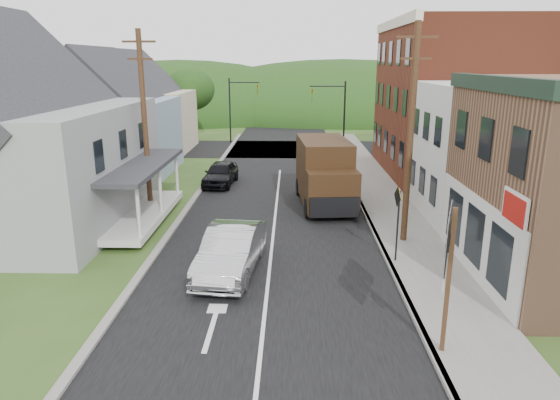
# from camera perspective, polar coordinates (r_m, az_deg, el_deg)

# --- Properties ---
(ground) EXTENTS (120.00, 120.00, 0.00)m
(ground) POSITION_cam_1_polar(r_m,az_deg,el_deg) (18.31, -1.29, -8.60)
(ground) COLOR #2D4719
(ground) RESTS_ON ground
(road) EXTENTS (9.00, 90.00, 0.02)m
(road) POSITION_cam_1_polar(r_m,az_deg,el_deg) (27.73, -0.37, -0.10)
(road) COLOR black
(road) RESTS_ON ground
(cross_road) EXTENTS (60.00, 9.00, 0.02)m
(cross_road) POSITION_cam_1_polar(r_m,az_deg,el_deg) (44.33, 0.28, 5.85)
(cross_road) COLOR black
(cross_road) RESTS_ON ground
(sidewalk_right) EXTENTS (2.80, 55.00, 0.15)m
(sidewalk_right) POSITION_cam_1_polar(r_m,az_deg,el_deg) (26.28, 12.47, -1.20)
(sidewalk_right) COLOR slate
(sidewalk_right) RESTS_ON ground
(curb_right) EXTENTS (0.20, 55.00, 0.15)m
(curb_right) POSITION_cam_1_polar(r_m,az_deg,el_deg) (26.05, 9.56, -1.20)
(curb_right) COLOR slate
(curb_right) RESTS_ON ground
(curb_left) EXTENTS (0.30, 55.00, 0.12)m
(curb_left) POSITION_cam_1_polar(r_m,az_deg,el_deg) (26.35, -10.66, -1.09)
(curb_left) COLOR slate
(curb_left) RESTS_ON ground
(storefront_white) EXTENTS (8.00, 7.00, 6.50)m
(storefront_white) POSITION_cam_1_polar(r_m,az_deg,el_deg) (26.71, 24.57, 5.02)
(storefront_white) COLOR silver
(storefront_white) RESTS_ON ground
(storefront_red) EXTENTS (8.00, 12.00, 10.00)m
(storefront_red) POSITION_cam_1_polar(r_m,az_deg,el_deg) (35.37, 18.94, 10.72)
(storefront_red) COLOR maroon
(storefront_red) RESTS_ON ground
(house_gray) EXTENTS (10.20, 12.24, 8.35)m
(house_gray) POSITION_cam_1_polar(r_m,az_deg,el_deg) (26.25, -28.07, 6.62)
(house_gray) COLOR gray
(house_gray) RESTS_ON ground
(house_blue) EXTENTS (7.14, 8.16, 7.28)m
(house_blue) POSITION_cam_1_polar(r_m,az_deg,el_deg) (35.89, -18.09, 8.74)
(house_blue) COLOR #8296B1
(house_blue) RESTS_ON ground
(house_cream) EXTENTS (7.14, 8.16, 7.28)m
(house_cream) POSITION_cam_1_polar(r_m,az_deg,el_deg) (44.58, -14.93, 10.18)
(house_cream) COLOR beige
(house_cream) RESTS_ON ground
(utility_pole_right) EXTENTS (1.60, 0.26, 9.00)m
(utility_pole_right) POSITION_cam_1_polar(r_m,az_deg,el_deg) (20.94, 14.70, 7.28)
(utility_pole_right) COLOR #472D19
(utility_pole_right) RESTS_ON ground
(utility_pole_left) EXTENTS (1.60, 0.26, 9.00)m
(utility_pole_left) POSITION_cam_1_polar(r_m,az_deg,el_deg) (25.89, -15.22, 8.75)
(utility_pole_left) COLOR #472D19
(utility_pole_left) RESTS_ON ground
(traffic_signal_right) EXTENTS (2.87, 0.20, 6.00)m
(traffic_signal_right) POSITION_cam_1_polar(r_m,az_deg,el_deg) (40.51, 6.38, 10.20)
(traffic_signal_right) COLOR black
(traffic_signal_right) RESTS_ON ground
(traffic_signal_left) EXTENTS (2.87, 0.20, 6.00)m
(traffic_signal_left) POSITION_cam_1_polar(r_m,az_deg,el_deg) (47.61, -4.92, 11.03)
(traffic_signal_left) COLOR black
(traffic_signal_left) RESTS_ON ground
(tree_left_c) EXTENTS (5.80, 5.80, 8.41)m
(tree_left_c) POSITION_cam_1_polar(r_m,az_deg,el_deg) (41.71, -27.63, 11.72)
(tree_left_c) COLOR #382616
(tree_left_c) RESTS_ON ground
(tree_left_d) EXTENTS (4.80, 4.80, 6.94)m
(tree_left_d) POSITION_cam_1_polar(r_m,az_deg,el_deg) (49.73, -10.28, 12.34)
(tree_left_d) COLOR #382616
(tree_left_d) RESTS_ON ground
(forested_ridge) EXTENTS (90.00, 30.00, 16.00)m
(forested_ridge) POSITION_cam_1_polar(r_m,az_deg,el_deg) (72.08, 0.69, 9.62)
(forested_ridge) COLOR #133510
(forested_ridge) RESTS_ON ground
(silver_sedan) EXTENTS (2.31, 5.27, 1.68)m
(silver_sedan) POSITION_cam_1_polar(r_m,az_deg,el_deg) (18.32, -5.62, -5.81)
(silver_sedan) COLOR #BCBCC1
(silver_sedan) RESTS_ON ground
(dark_sedan) EXTENTS (2.07, 4.39, 1.45)m
(dark_sedan) POSITION_cam_1_polar(r_m,az_deg,el_deg) (31.38, -6.82, 3.01)
(dark_sedan) COLOR black
(dark_sedan) RESTS_ON ground
(delivery_van) EXTENTS (3.05, 6.42, 3.48)m
(delivery_van) POSITION_cam_1_polar(r_m,az_deg,el_deg) (26.57, 5.16, 3.06)
(delivery_van) COLOR black
(delivery_van) RESTS_ON ground
(route_sign_cluster) EXTENTS (0.81, 2.14, 3.92)m
(route_sign_cluster) POSITION_cam_1_polar(r_m,az_deg,el_deg) (13.29, 18.66, -6.52)
(route_sign_cluster) COLOR #472D19
(route_sign_cluster) RESTS_ON sidewalk_right
(warning_sign) EXTENTS (0.16, 0.81, 2.93)m
(warning_sign) POSITION_cam_1_polar(r_m,az_deg,el_deg) (19.10, 13.30, -1.53)
(warning_sign) COLOR black
(warning_sign) RESTS_ON sidewalk_right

